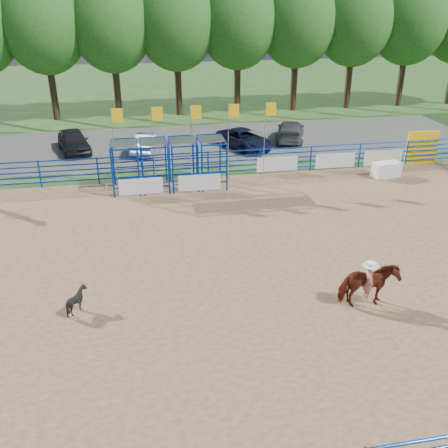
{
  "coord_description": "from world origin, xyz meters",
  "views": [
    {
      "loc": [
        -3.96,
        -16.29,
        9.55
      ],
      "look_at": [
        -0.76,
        1.0,
        1.3
      ],
      "focal_mm": 40.0,
      "sensor_mm": 36.0,
      "label": 1
    }
  ],
  "objects_px": {
    "calf": "(77,300)",
    "car_c": "(244,139)",
    "car_a": "(74,141)",
    "car_b": "(149,142)",
    "announcer_table": "(387,170)",
    "car_d": "(291,131)",
    "horse_and_rider": "(368,284)"
  },
  "relations": [
    {
      "from": "car_d",
      "to": "horse_and_rider",
      "type": "bearing_deg",
      "value": 99.29
    },
    {
      "from": "car_a",
      "to": "car_d",
      "type": "bearing_deg",
      "value": -13.09
    },
    {
      "from": "horse_and_rider",
      "to": "car_b",
      "type": "xyz_separation_m",
      "value": [
        -6.21,
        18.92,
        -0.21
      ]
    },
    {
      "from": "horse_and_rider",
      "to": "car_b",
      "type": "relative_size",
      "value": 0.58
    },
    {
      "from": "car_a",
      "to": "car_d",
      "type": "distance_m",
      "value": 14.66
    },
    {
      "from": "car_b",
      "to": "horse_and_rider",
      "type": "bearing_deg",
      "value": 127.84
    },
    {
      "from": "car_a",
      "to": "car_b",
      "type": "xyz_separation_m",
      "value": [
        4.8,
        -0.93,
        -0.07
      ]
    },
    {
      "from": "announcer_table",
      "to": "car_d",
      "type": "distance_m",
      "value": 8.85
    },
    {
      "from": "horse_and_rider",
      "to": "car_a",
      "type": "height_order",
      "value": "horse_and_rider"
    },
    {
      "from": "horse_and_rider",
      "to": "calf",
      "type": "bearing_deg",
      "value": 171.4
    },
    {
      "from": "calf",
      "to": "car_b",
      "type": "relative_size",
      "value": 0.22
    },
    {
      "from": "calf",
      "to": "car_c",
      "type": "relative_size",
      "value": 0.19
    },
    {
      "from": "horse_and_rider",
      "to": "car_b",
      "type": "distance_m",
      "value": 19.91
    },
    {
      "from": "calf",
      "to": "car_b",
      "type": "distance_m",
      "value": 17.79
    },
    {
      "from": "calf",
      "to": "car_b",
      "type": "bearing_deg",
      "value": -21.46
    },
    {
      "from": "announcer_table",
      "to": "car_d",
      "type": "relative_size",
      "value": 0.34
    },
    {
      "from": "announcer_table",
      "to": "car_b",
      "type": "xyz_separation_m",
      "value": [
        -12.88,
        7.2,
        0.23
      ]
    },
    {
      "from": "calf",
      "to": "car_c",
      "type": "xyz_separation_m",
      "value": [
        9.41,
        17.26,
        0.18
      ]
    },
    {
      "from": "calf",
      "to": "car_d",
      "type": "relative_size",
      "value": 0.19
    },
    {
      "from": "calf",
      "to": "car_d",
      "type": "distance_m",
      "value": 22.73
    },
    {
      "from": "announcer_table",
      "to": "car_b",
      "type": "bearing_deg",
      "value": 150.81
    },
    {
      "from": "calf",
      "to": "car_c",
      "type": "height_order",
      "value": "car_c"
    },
    {
      "from": "car_a",
      "to": "car_b",
      "type": "height_order",
      "value": "car_a"
    },
    {
      "from": "car_c",
      "to": "calf",
      "type": "bearing_deg",
      "value": -142.41
    },
    {
      "from": "car_c",
      "to": "car_d",
      "type": "bearing_deg",
      "value": -3.24
    },
    {
      "from": "announcer_table",
      "to": "car_c",
      "type": "xyz_separation_m",
      "value": [
        -6.64,
        6.96,
        0.19
      ]
    },
    {
      "from": "announcer_table",
      "to": "car_d",
      "type": "xyz_separation_m",
      "value": [
        -3.02,
        8.32,
        0.24
      ]
    },
    {
      "from": "horse_and_rider",
      "to": "car_b",
      "type": "height_order",
      "value": "horse_and_rider"
    },
    {
      "from": "calf",
      "to": "car_a",
      "type": "xyz_separation_m",
      "value": [
        -1.62,
        18.42,
        0.29
      ]
    },
    {
      "from": "announcer_table",
      "to": "horse_and_rider",
      "type": "xyz_separation_m",
      "value": [
        -6.67,
        -11.72,
        0.44
      ]
    },
    {
      "from": "horse_and_rider",
      "to": "calf",
      "type": "height_order",
      "value": "horse_and_rider"
    },
    {
      "from": "horse_and_rider",
      "to": "car_d",
      "type": "relative_size",
      "value": 0.5
    }
  ]
}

